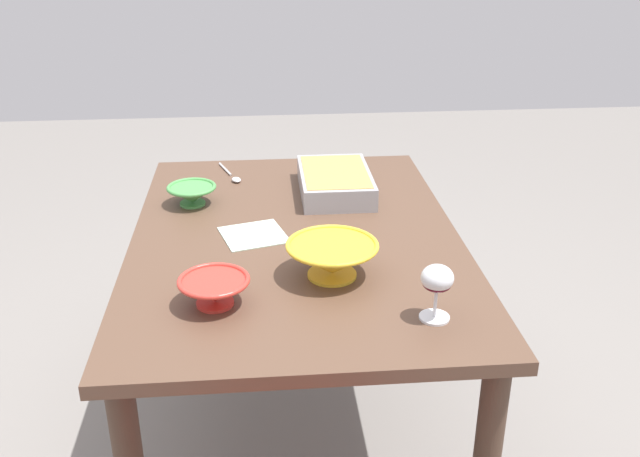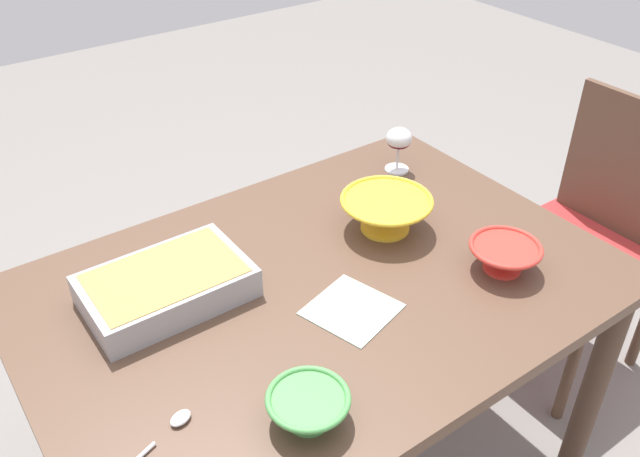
{
  "view_description": "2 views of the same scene",
  "coord_description": "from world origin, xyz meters",
  "px_view_note": "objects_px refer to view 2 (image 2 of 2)",
  "views": [
    {
      "loc": [
        -1.87,
        0.09,
        1.62
      ],
      "look_at": [
        -0.12,
        -0.06,
        0.82
      ],
      "focal_mm": 39.91,
      "sensor_mm": 36.0,
      "label": 1
    },
    {
      "loc": [
        0.71,
        0.99,
        1.74
      ],
      "look_at": [
        -0.09,
        -0.14,
        0.78
      ],
      "focal_mm": 37.45,
      "sensor_mm": 36.0,
      "label": 2
    }
  ],
  "objects_px": {
    "casserole_dish": "(166,285)",
    "napkin": "(352,309)",
    "mixing_bowl": "(504,255)",
    "wine_glass": "(399,141)",
    "serving_bowl": "(308,406)",
    "chair": "(593,228)",
    "dining_table": "(322,312)",
    "serving_spoon": "(165,433)",
    "small_bowl": "(386,212)"
  },
  "relations": [
    {
      "from": "casserole_dish",
      "to": "napkin",
      "type": "bearing_deg",
      "value": 139.22
    },
    {
      "from": "casserole_dish",
      "to": "napkin",
      "type": "relative_size",
      "value": 2.06
    },
    {
      "from": "mixing_bowl",
      "to": "wine_glass",
      "type": "bearing_deg",
      "value": -102.09
    },
    {
      "from": "dining_table",
      "to": "mixing_bowl",
      "type": "xyz_separation_m",
      "value": [
        -0.38,
        0.22,
        0.14
      ]
    },
    {
      "from": "mixing_bowl",
      "to": "napkin",
      "type": "relative_size",
      "value": 0.99
    },
    {
      "from": "small_bowl",
      "to": "serving_bowl",
      "type": "relative_size",
      "value": 1.52
    },
    {
      "from": "serving_bowl",
      "to": "casserole_dish",
      "type": "bearing_deg",
      "value": -82.28
    },
    {
      "from": "chair",
      "to": "small_bowl",
      "type": "xyz_separation_m",
      "value": [
        0.79,
        -0.13,
        0.29
      ]
    },
    {
      "from": "dining_table",
      "to": "chair",
      "type": "distance_m",
      "value": 1.06
    },
    {
      "from": "wine_glass",
      "to": "serving_bowl",
      "type": "xyz_separation_m",
      "value": [
        0.74,
        0.61,
        -0.06
      ]
    },
    {
      "from": "dining_table",
      "to": "mixing_bowl",
      "type": "distance_m",
      "value": 0.46
    },
    {
      "from": "wine_glass",
      "to": "serving_spoon",
      "type": "bearing_deg",
      "value": 26.56
    },
    {
      "from": "mixing_bowl",
      "to": "dining_table",
      "type": "bearing_deg",
      "value": -29.63
    },
    {
      "from": "chair",
      "to": "serving_bowl",
      "type": "distance_m",
      "value": 1.36
    },
    {
      "from": "dining_table",
      "to": "napkin",
      "type": "bearing_deg",
      "value": 87.52
    },
    {
      "from": "napkin",
      "to": "small_bowl",
      "type": "bearing_deg",
      "value": -142.87
    },
    {
      "from": "casserole_dish",
      "to": "napkin",
      "type": "distance_m",
      "value": 0.42
    },
    {
      "from": "serving_spoon",
      "to": "chair",
      "type": "bearing_deg",
      "value": -174.83
    },
    {
      "from": "dining_table",
      "to": "chair",
      "type": "height_order",
      "value": "chair"
    },
    {
      "from": "chair",
      "to": "napkin",
      "type": "distance_m",
      "value": 1.08
    },
    {
      "from": "casserole_dish",
      "to": "serving_bowl",
      "type": "relative_size",
      "value": 2.31
    },
    {
      "from": "serving_bowl",
      "to": "serving_spoon",
      "type": "xyz_separation_m",
      "value": [
        0.23,
        -0.12,
        -0.03
      ]
    },
    {
      "from": "dining_table",
      "to": "casserole_dish",
      "type": "xyz_separation_m",
      "value": [
        0.32,
        -0.15,
        0.14
      ]
    },
    {
      "from": "dining_table",
      "to": "small_bowl",
      "type": "xyz_separation_m",
      "value": [
        -0.26,
        -0.08,
        0.15
      ]
    },
    {
      "from": "casserole_dish",
      "to": "serving_spoon",
      "type": "relative_size",
      "value": 1.72
    },
    {
      "from": "chair",
      "to": "serving_bowl",
      "type": "height_order",
      "value": "chair"
    },
    {
      "from": "chair",
      "to": "napkin",
      "type": "height_order",
      "value": "chair"
    },
    {
      "from": "casserole_dish",
      "to": "mixing_bowl",
      "type": "height_order",
      "value": "casserole_dish"
    },
    {
      "from": "napkin",
      "to": "serving_spoon",
      "type": "bearing_deg",
      "value": 8.44
    },
    {
      "from": "small_bowl",
      "to": "serving_bowl",
      "type": "xyz_separation_m",
      "value": [
        0.52,
        0.39,
        -0.01
      ]
    },
    {
      "from": "serving_bowl",
      "to": "napkin",
      "type": "bearing_deg",
      "value": -142.42
    },
    {
      "from": "serving_spoon",
      "to": "small_bowl",
      "type": "bearing_deg",
      "value": -159.97
    },
    {
      "from": "mixing_bowl",
      "to": "small_bowl",
      "type": "xyz_separation_m",
      "value": [
        0.12,
        -0.29,
        0.01
      ]
    },
    {
      "from": "dining_table",
      "to": "small_bowl",
      "type": "height_order",
      "value": "small_bowl"
    },
    {
      "from": "dining_table",
      "to": "serving_spoon",
      "type": "distance_m",
      "value": 0.53
    },
    {
      "from": "serving_bowl",
      "to": "napkin",
      "type": "height_order",
      "value": "serving_bowl"
    },
    {
      "from": "wine_glass",
      "to": "small_bowl",
      "type": "bearing_deg",
      "value": 43.38
    },
    {
      "from": "chair",
      "to": "dining_table",
      "type": "bearing_deg",
      "value": -2.99
    },
    {
      "from": "casserole_dish",
      "to": "serving_bowl",
      "type": "xyz_separation_m",
      "value": [
        -0.06,
        0.46,
        -0.0
      ]
    },
    {
      "from": "dining_table",
      "to": "wine_glass",
      "type": "relative_size",
      "value": 9.87
    },
    {
      "from": "chair",
      "to": "mixing_bowl",
      "type": "height_order",
      "value": "chair"
    },
    {
      "from": "serving_spoon",
      "to": "napkin",
      "type": "bearing_deg",
      "value": -171.56
    },
    {
      "from": "wine_glass",
      "to": "small_bowl",
      "type": "xyz_separation_m",
      "value": [
        0.23,
        0.21,
        -0.04
      ]
    },
    {
      "from": "chair",
      "to": "serving_bowl",
      "type": "xyz_separation_m",
      "value": [
        1.3,
        0.26,
        0.28
      ]
    },
    {
      "from": "mixing_bowl",
      "to": "napkin",
      "type": "height_order",
      "value": "mixing_bowl"
    },
    {
      "from": "chair",
      "to": "mixing_bowl",
      "type": "relative_size",
      "value": 5.32
    },
    {
      "from": "dining_table",
      "to": "small_bowl",
      "type": "bearing_deg",
      "value": -163.12
    },
    {
      "from": "dining_table",
      "to": "serving_spoon",
      "type": "bearing_deg",
      "value": 21.66
    },
    {
      "from": "wine_glass",
      "to": "serving_bowl",
      "type": "height_order",
      "value": "wine_glass"
    },
    {
      "from": "mixing_bowl",
      "to": "serving_spoon",
      "type": "xyz_separation_m",
      "value": [
        0.87,
        -0.02,
        -0.03
      ]
    }
  ]
}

